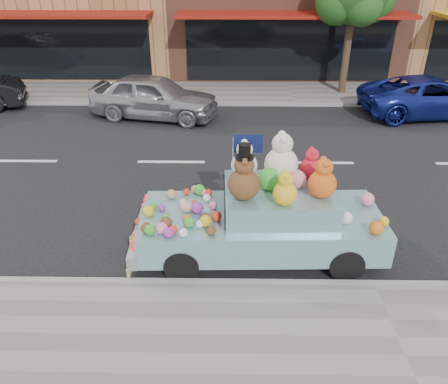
{
  "coord_description": "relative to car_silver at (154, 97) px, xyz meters",
  "views": [
    {
      "loc": [
        -2.42,
        -10.68,
        4.93
      ],
      "look_at": [
        -2.52,
        -3.95,
        1.25
      ],
      "focal_mm": 35.0,
      "sensor_mm": 36.0,
      "label": 1
    }
  ],
  "objects": [
    {
      "name": "ground",
      "position": [
        4.98,
        -3.65,
        -0.73
      ],
      "size": [
        120.0,
        120.0,
        0.0
      ],
      "primitive_type": "plane",
      "color": "black",
      "rests_on": "ground"
    },
    {
      "name": "near_sidewalk",
      "position": [
        4.98,
        -10.15,
        -0.67
      ],
      "size": [
        60.0,
        3.0,
        0.12
      ],
      "primitive_type": "cube",
      "color": "gray",
      "rests_on": "ground"
    },
    {
      "name": "far_sidewalk",
      "position": [
        4.98,
        2.85,
        -0.67
      ],
      "size": [
        60.0,
        3.0,
        0.12
      ],
      "primitive_type": "cube",
      "color": "gray",
      "rests_on": "ground"
    },
    {
      "name": "near_kerb",
      "position": [
        4.98,
        -8.65,
        -0.66
      ],
      "size": [
        60.0,
        0.12,
        0.13
      ],
      "primitive_type": "cube",
      "color": "gray",
      "rests_on": "ground"
    },
    {
      "name": "far_kerb",
      "position": [
        4.98,
        1.35,
        -0.66
      ],
      "size": [
        60.0,
        0.12,
        0.13
      ],
      "primitive_type": "cube",
      "color": "gray",
      "rests_on": "ground"
    },
    {
      "name": "car_silver",
      "position": [
        0.0,
        0.0,
        0.0
      ],
      "size": [
        4.55,
        2.6,
        1.46
      ],
      "primitive_type": "imported",
      "rotation": [
        0.0,
        0.0,
        1.35
      ],
      "color": "#A5A5AA",
      "rests_on": "ground"
    },
    {
      "name": "car_blue",
      "position": [
        9.41,
        0.39,
        -0.07
      ],
      "size": [
        4.95,
        2.71,
        1.31
      ],
      "primitive_type": "imported",
      "rotation": [
        0.0,
        0.0,
        1.69
      ],
      "color": "navy",
      "rests_on": "ground"
    },
    {
      "name": "art_car",
      "position": [
        3.16,
        -7.64,
        0.08
      ],
      "size": [
        4.53,
        1.88,
        2.32
      ],
      "rotation": [
        0.0,
        0.0,
        0.03
      ],
      "color": "black",
      "rests_on": "ground"
    }
  ]
}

